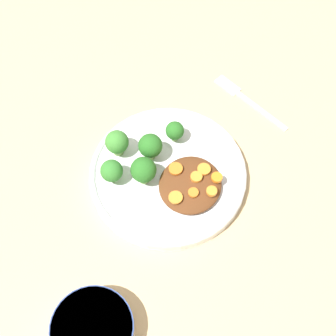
{
  "coord_description": "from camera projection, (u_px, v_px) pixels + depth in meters",
  "views": [
    {
      "loc": [
        0.37,
        0.17,
        0.76
      ],
      "look_at": [
        0.0,
        0.0,
        0.04
      ],
      "focal_mm": 50.0,
      "sensor_mm": 36.0,
      "label": 1
    }
  ],
  "objects": [
    {
      "name": "plate",
      "position": [
        168.0,
        174.0,
        0.85
      ],
      "size": [
        0.28,
        0.28,
        0.03
      ],
      "color": "white",
      "rests_on": "ground_plane"
    },
    {
      "name": "fork",
      "position": [
        244.0,
        97.0,
        0.95
      ],
      "size": [
        0.08,
        0.18,
        0.01
      ],
      "rotation": [
        0.0,
        0.0,
        4.35
      ],
      "color": "silver",
      "rests_on": "ground_plane"
    },
    {
      "name": "carrot_slice_1",
      "position": [
        193.0,
        193.0,
        0.8
      ],
      "size": [
        0.02,
        0.02,
        0.0
      ],
      "primitive_type": "cylinder",
      "color": "orange",
      "rests_on": "stew_mound"
    },
    {
      "name": "ground_plane",
      "position": [
        168.0,
        178.0,
        0.86
      ],
      "size": [
        4.0,
        4.0,
        0.0
      ],
      "primitive_type": "plane",
      "color": "tan"
    },
    {
      "name": "carrot_slice_2",
      "position": [
        176.0,
        169.0,
        0.82
      ],
      "size": [
        0.02,
        0.02,
        0.01
      ],
      "primitive_type": "cylinder",
      "color": "orange",
      "rests_on": "stew_mound"
    },
    {
      "name": "carrot_slice_3",
      "position": [
        204.0,
        169.0,
        0.82
      ],
      "size": [
        0.02,
        0.02,
        0.0
      ],
      "primitive_type": "cylinder",
      "color": "orange",
      "rests_on": "stew_mound"
    },
    {
      "name": "broccoli_floret_2",
      "position": [
        118.0,
        141.0,
        0.84
      ],
      "size": [
        0.04,
        0.04,
        0.06
      ],
      "color": "#759E51",
      "rests_on": "plate"
    },
    {
      "name": "stew_mound",
      "position": [
        190.0,
        185.0,
        0.82
      ],
      "size": [
        0.12,
        0.11,
        0.02
      ],
      "primitive_type": "ellipsoid",
      "color": "#5B3319",
      "rests_on": "plate"
    },
    {
      "name": "carrot_slice_4",
      "position": [
        212.0,
        191.0,
        0.8
      ],
      "size": [
        0.02,
        0.02,
        0.01
      ],
      "primitive_type": "cylinder",
      "color": "orange",
      "rests_on": "stew_mound"
    },
    {
      "name": "broccoli_floret_1",
      "position": [
        112.0,
        171.0,
        0.81
      ],
      "size": [
        0.04,
        0.04,
        0.05
      ],
      "color": "#759E51",
      "rests_on": "plate"
    },
    {
      "name": "broccoli_floret_4",
      "position": [
        143.0,
        170.0,
        0.81
      ],
      "size": [
        0.05,
        0.05,
        0.06
      ],
      "color": "#759E51",
      "rests_on": "plate"
    },
    {
      "name": "broccoli_floret_0",
      "position": [
        150.0,
        146.0,
        0.83
      ],
      "size": [
        0.04,
        0.04,
        0.06
      ],
      "color": "#759E51",
      "rests_on": "plate"
    },
    {
      "name": "carrot_slice_6",
      "position": [
        196.0,
        178.0,
        0.81
      ],
      "size": [
        0.02,
        0.02,
        0.01
      ],
      "primitive_type": "cylinder",
      "color": "orange",
      "rests_on": "stew_mound"
    },
    {
      "name": "broccoli_floret_3",
      "position": [
        175.0,
        131.0,
        0.86
      ],
      "size": [
        0.03,
        0.03,
        0.05
      ],
      "color": "#759E51",
      "rests_on": "plate"
    },
    {
      "name": "carrot_slice_5",
      "position": [
        217.0,
        178.0,
        0.81
      ],
      "size": [
        0.02,
        0.02,
        0.01
      ],
      "primitive_type": "cylinder",
      "color": "orange",
      "rests_on": "stew_mound"
    },
    {
      "name": "dip_bowl",
      "position": [
        93.0,
        330.0,
        0.71
      ],
      "size": [
        0.13,
        0.13,
        0.04
      ],
      "color": "white",
      "rests_on": "ground_plane"
    },
    {
      "name": "carrot_slice_0",
      "position": [
        176.0,
        197.0,
        0.79
      ],
      "size": [
        0.02,
        0.02,
        0.0
      ],
      "primitive_type": "cylinder",
      "color": "orange",
      "rests_on": "stew_mound"
    }
  ]
}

